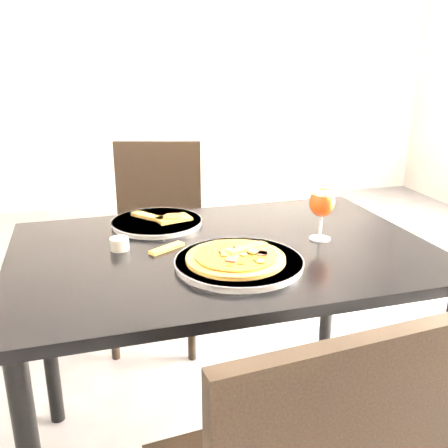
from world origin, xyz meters
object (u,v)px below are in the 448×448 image
object	(u,v)px
dining_table	(224,276)
pizza	(236,257)
chair_far	(157,234)
beer_glass	(322,203)

from	to	relation	value
dining_table	pizza	distance (m)	0.18
dining_table	chair_far	size ratio (longest dim) A/B	1.35
pizza	beer_glass	size ratio (longest dim) A/B	1.64
chair_far	pizza	bearing A→B (deg)	-69.66
dining_table	chair_far	bearing A→B (deg)	94.63
chair_far	pizza	size ratio (longest dim) A/B	3.48
pizza	dining_table	bearing A→B (deg)	88.83
pizza	beer_glass	distance (m)	0.34
dining_table	beer_glass	size ratio (longest dim) A/B	7.72
pizza	beer_glass	world-z (taller)	beer_glass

